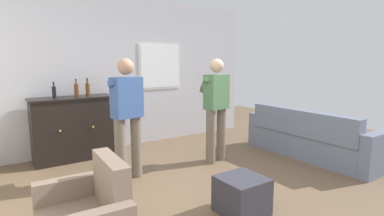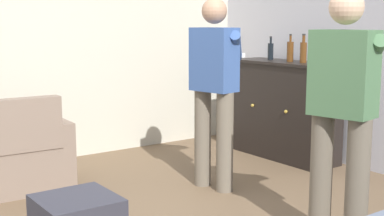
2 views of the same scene
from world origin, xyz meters
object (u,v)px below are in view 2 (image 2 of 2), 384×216
Objects in this scene: sideboard_cabinet at (284,109)px; bottle_liquor_amber at (290,51)px; person_standing_right at (343,107)px; armchair at (17,158)px; bottle_spirits_clear at (303,51)px; bottle_wine_green at (271,51)px; person_standing_left at (215,84)px.

sideboard_cabinet is 0.64m from bottle_liquor_amber.
person_standing_right reaches higher than bottle_liquor_amber.
bottle_spirits_clear is at bearing 73.70° from armchair.
bottle_wine_green is 2.59m from person_standing_right.
person_standing_right reaches higher than armchair.
bottle_spirits_clear is at bearing 0.76° from bottle_liquor_amber.
armchair is at bearing -106.30° from bottle_spirits_clear.
person_standing_left reaches higher than bottle_wine_green.
sideboard_cabinet is at bearing 78.88° from armchair.
bottle_liquor_amber reaches higher than bottle_wine_green.
bottle_spirits_clear is (0.52, -0.03, 0.02)m from bottle_wine_green.
person_standing_right reaches higher than bottle_wine_green.
sideboard_cabinet is 5.03× the size of bottle_wine_green.
bottle_liquor_amber is (0.33, -0.04, 0.01)m from bottle_wine_green.
armchair is 2.99m from bottle_spirits_clear.
person_standing_right is (2.44, 1.35, 0.65)m from armchair.
bottle_wine_green is at bearing 117.16° from person_standing_left.
armchair is at bearing -123.63° from person_standing_left.
bottle_wine_green is at bearing 173.73° from bottle_liquor_amber.
person_standing_right is (1.47, -0.11, 0.00)m from person_standing_left.
bottle_wine_green reaches higher than armchair.
sideboard_cabinet is 0.78× the size of person_standing_right.
bottle_wine_green is 0.87× the size of bottle_spirits_clear.
person_standing_left is (0.35, -1.29, -0.23)m from bottle_liquor_amber.
person_standing_right is at bearing -40.60° from bottle_spirits_clear.
bottle_spirits_clear is 1.32m from person_standing_left.
armchair is 3.48× the size of bottle_wine_green.
sideboard_cabinet is 4.46× the size of bottle_liquor_amber.
sideboard_cabinet is 0.78× the size of person_standing_left.
sideboard_cabinet is 2.40m from person_standing_right.
person_standing_right is at bearing 28.91° from armchair.
armchair is 0.54× the size of person_standing_right.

